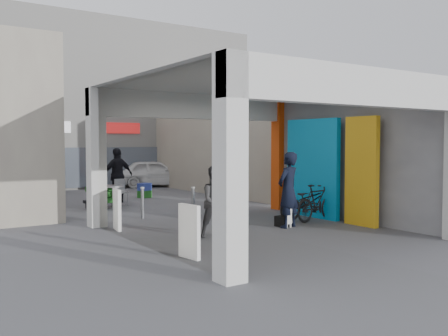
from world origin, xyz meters
TOP-DOWN VIEW (x-y plane):
  - ground at (0.00, 0.00)m, footprint 90.00×90.00m
  - arcade_canopy at (0.54, -0.82)m, footprint 6.40×6.45m
  - far_building at (-0.00, 13.99)m, footprint 18.00×4.08m
  - plaza_bldg_right at (4.50, 7.50)m, footprint 2.00×9.00m
  - bollard_left at (-1.48, 2.59)m, footprint 0.09×0.09m
  - bollard_center at (-0.05, 2.25)m, footprint 0.09×0.09m
  - bollard_right at (1.67, 2.43)m, footprint 0.09×0.09m
  - advert_board_near at (-2.75, -2.30)m, footprint 0.17×0.56m
  - advert_board_far at (-2.75, 1.27)m, footprint 0.17×0.56m
  - cafe_set at (-1.49, 5.42)m, footprint 1.48×1.19m
  - produce_stand at (-1.67, 5.37)m, footprint 1.06×0.58m
  - crate_stack at (0.76, 7.39)m, footprint 0.55×0.49m
  - border_collie at (0.93, -0.69)m, footprint 0.27×0.52m
  - man_with_dog at (0.96, -0.77)m, footprint 0.80×0.64m
  - man_back_turned at (-1.23, -0.85)m, footprint 0.87×0.72m
  - man_elderly at (1.12, 2.37)m, footprint 0.95×0.78m
  - man_crates at (-0.66, 6.52)m, footprint 1.19×0.63m
  - bicycle_front at (2.26, -0.16)m, footprint 2.03×0.85m
  - bicycle_rear at (2.30, -0.41)m, footprint 1.73×0.73m
  - white_van at (3.17, 11.50)m, footprint 4.13×2.80m

SIDE VIEW (x-z plane):
  - ground at x=0.00m, z-range 0.00..0.00m
  - produce_stand at x=-1.67m, z-range -0.07..0.63m
  - crate_stack at x=0.76m, z-range 0.00..0.56m
  - border_collie at x=0.93m, z-range -0.07..0.65m
  - cafe_set at x=-1.49m, z-range -0.13..0.76m
  - bollard_center at x=-0.05m, z-range 0.00..0.83m
  - bollard_right at x=1.67m, z-range 0.00..0.83m
  - bollard_left at x=-1.48m, z-range 0.00..0.87m
  - bicycle_rear at x=2.30m, z-range 0.00..1.01m
  - advert_board_near at x=-2.75m, z-range 0.01..1.01m
  - advert_board_far at x=-2.75m, z-range 0.01..1.01m
  - bicycle_front at x=2.26m, z-range 0.00..1.04m
  - white_van at x=3.17m, z-range 0.00..1.31m
  - man_back_turned at x=-1.23m, z-range 0.00..1.60m
  - man_elderly at x=1.12m, z-range 0.00..1.68m
  - man_with_dog at x=0.96m, z-range 0.00..1.90m
  - man_crates at x=-0.66m, z-range 0.00..1.94m
  - arcade_canopy at x=0.54m, z-range -0.90..5.50m
  - plaza_bldg_right at x=4.50m, z-range 0.00..5.00m
  - far_building at x=0.00m, z-range -0.01..7.99m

